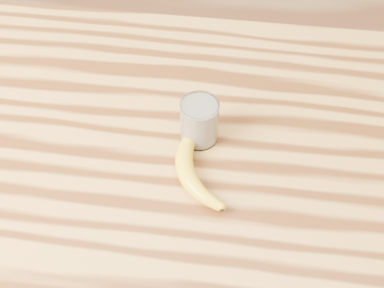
# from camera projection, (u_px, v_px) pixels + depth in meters

# --- Properties ---
(table) EXTENTS (1.20, 0.80, 0.90)m
(table) POSITION_uv_depth(u_px,v_px,m) (232.00, 203.00, 1.04)
(table) COLOR #B37D36
(table) RESTS_ON ground
(smoothie_glass) EXTENTS (0.07, 0.07, 0.09)m
(smoothie_glass) POSITION_uv_depth(u_px,v_px,m) (199.00, 121.00, 0.94)
(smoothie_glass) COLOR white
(smoothie_glass) RESTS_ON table
(banana) EXTENTS (0.17, 0.27, 0.03)m
(banana) POSITION_uv_depth(u_px,v_px,m) (184.00, 168.00, 0.91)
(banana) COLOR gold
(banana) RESTS_ON table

